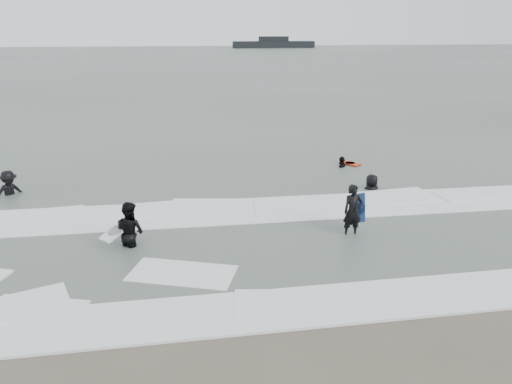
{
  "coord_description": "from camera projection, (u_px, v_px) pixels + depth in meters",
  "views": [
    {
      "loc": [
        -2.35,
        -10.77,
        6.43
      ],
      "look_at": [
        0.0,
        5.0,
        1.1
      ],
      "focal_mm": 35.0,
      "sensor_mm": 36.0,
      "label": 1
    }
  ],
  "objects": [
    {
      "name": "bodyboards",
      "position": [
        288.0,
        195.0,
        18.41
      ],
      "size": [
        11.07,
        9.05,
        1.25
      ],
      "color": "#0F2048",
      "rests_on": "ground"
    },
    {
      "name": "surfer_right_far",
      "position": [
        371.0,
        190.0,
        20.53
      ],
      "size": [
        0.96,
        0.7,
        1.81
      ],
      "primitive_type": "imported",
      "rotation": [
        0.0,
        0.0,
        -2.99
      ],
      "color": "black",
      "rests_on": "ground"
    },
    {
      "name": "surfer_right_near",
      "position": [
        342.0,
        168.0,
        23.78
      ],
      "size": [
        0.89,
        1.06,
        1.7
      ],
      "primitive_type": "imported",
      "rotation": [
        0.0,
        0.0,
        -2.14
      ],
      "color": "black",
      "rests_on": "ground"
    },
    {
      "name": "surfer_centre",
      "position": [
        351.0,
        236.0,
        16.03
      ],
      "size": [
        0.67,
        0.47,
        1.75
      ],
      "primitive_type": "imported",
      "rotation": [
        0.0,
        0.0,
        0.09
      ],
      "color": "black",
      "rests_on": "ground"
    },
    {
      "name": "surf_foam",
      "position": [
        262.0,
        236.0,
        15.93
      ],
      "size": [
        30.03,
        9.06,
        0.09
      ],
      "color": "white",
      "rests_on": "ground"
    },
    {
      "name": "ground",
      "position": [
        285.0,
        296.0,
        12.47
      ],
      "size": [
        320.0,
        320.0,
        0.0
      ],
      "primitive_type": "plane",
      "color": "brown",
      "rests_on": "ground"
    },
    {
      "name": "surfer_wading",
      "position": [
        131.0,
        245.0,
        15.35
      ],
      "size": [
        1.21,
        1.17,
        1.97
      ],
      "primitive_type": "imported",
      "rotation": [
        0.0,
        0.0,
        2.49
      ],
      "color": "black",
      "rests_on": "ground"
    },
    {
      "name": "surfer_breaker",
      "position": [
        11.0,
        196.0,
        19.77
      ],
      "size": [
        1.41,
        1.3,
        1.9
      ],
      "primitive_type": "imported",
      "rotation": [
        0.0,
        0.0,
        0.64
      ],
      "color": "black",
      "rests_on": "ground"
    },
    {
      "name": "sea",
      "position": [
        193.0,
        64.0,
        87.49
      ],
      "size": [
        320.0,
        320.0,
        0.0
      ],
      "primitive_type": "plane",
      "color": "#47544C",
      "rests_on": "ground"
    },
    {
      "name": "vessel_horizon",
      "position": [
        274.0,
        44.0,
        149.68
      ],
      "size": [
        24.4,
        4.36,
        3.31
      ],
      "color": "black",
      "rests_on": "ground"
    }
  ]
}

